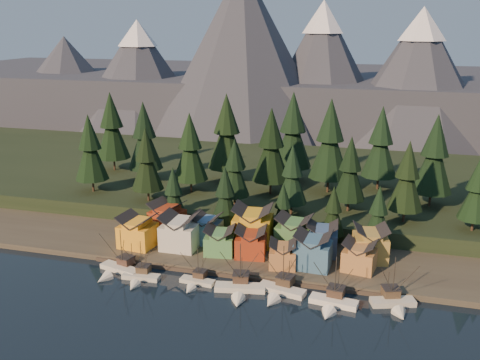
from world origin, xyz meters
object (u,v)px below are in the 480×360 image
(boat_0, at_px, (117,265))
(house_front_0, at_px, (138,230))
(house_front_1, at_px, (180,230))
(house_back_1, at_px, (207,228))
(boat_1, at_px, (139,273))
(boat_5, at_px, (333,297))
(house_back_0, at_px, (167,217))
(boat_3, at_px, (240,284))
(boat_4, at_px, (280,286))
(boat_2, at_px, (196,278))
(boat_6, at_px, (395,297))

(boat_0, xyz_separation_m, house_front_0, (-0.69, 13.79, 4.05))
(house_front_1, xyz_separation_m, house_back_1, (5.77, 5.66, -0.78))
(boat_1, height_order, boat_5, boat_5)
(house_front_1, xyz_separation_m, house_back_0, (-7.59, 9.23, -0.15))
(boat_3, distance_m, house_back_1, 28.20)
(boat_0, height_order, boat_4, boat_4)
(house_front_1, height_order, house_back_0, house_front_1)
(boat_3, xyz_separation_m, boat_4, (9.16, 1.60, 0.06))
(house_front_0, bearing_deg, boat_5, -11.01)
(house_front_1, relative_size, house_back_1, 1.18)
(boat_2, bearing_deg, boat_5, 2.22)
(boat_2, relative_size, boat_5, 0.79)
(boat_0, height_order, boat_3, boat_3)
(house_back_0, bearing_deg, boat_2, -42.66)
(boat_5, bearing_deg, boat_2, -175.37)
(boat_1, xyz_separation_m, house_back_1, (9.42, 23.61, 3.83))
(boat_0, bearing_deg, boat_1, -2.13)
(boat_2, relative_size, house_front_1, 1.02)
(boat_6, bearing_deg, house_front_0, 151.05)
(boat_6, relative_size, house_front_1, 1.28)
(boat_4, distance_m, boat_6, 25.70)
(boat_2, relative_size, boat_4, 0.78)
(boat_3, distance_m, boat_6, 34.94)
(boat_1, xyz_separation_m, boat_6, (60.07, 3.49, 0.43))
(boat_4, bearing_deg, house_front_1, 165.00)
(house_front_1, bearing_deg, boat_5, -22.67)
(boat_3, bearing_deg, house_back_0, 127.37)
(boat_6, xyz_separation_m, house_front_1, (-56.42, 14.46, 4.17))
(house_front_0, distance_m, house_front_1, 11.77)
(boat_4, relative_size, boat_6, 1.02)
(house_front_1, bearing_deg, boat_2, -57.62)
(boat_1, bearing_deg, house_back_1, 64.96)
(boat_0, distance_m, boat_2, 21.29)
(boat_3, bearing_deg, boat_6, -5.42)
(boat_6, bearing_deg, boat_3, 166.38)
(boat_6, bearing_deg, house_front_1, 147.17)
(boat_0, bearing_deg, house_front_1, 70.44)
(boat_0, distance_m, boat_3, 32.58)
(boat_0, xyz_separation_m, boat_6, (67.35, 1.20, 0.26))
(boat_0, bearing_deg, boat_3, 12.28)
(boat_4, xyz_separation_m, house_front_1, (-30.76, 15.81, 4.26))
(boat_0, height_order, boat_2, boat_0)
(boat_1, xyz_separation_m, boat_3, (25.26, 0.54, 0.28))
(boat_0, xyz_separation_m, boat_1, (7.27, -2.29, -0.17))
(boat_1, bearing_deg, house_back_0, 94.96)
(boat_0, relative_size, house_back_1, 1.51)
(boat_0, bearing_deg, house_back_0, 97.73)
(boat_1, bearing_deg, boat_2, 3.25)
(boat_1, xyz_separation_m, boat_4, (34.41, 2.14, 0.35))
(house_back_1, bearing_deg, boat_2, -74.39)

